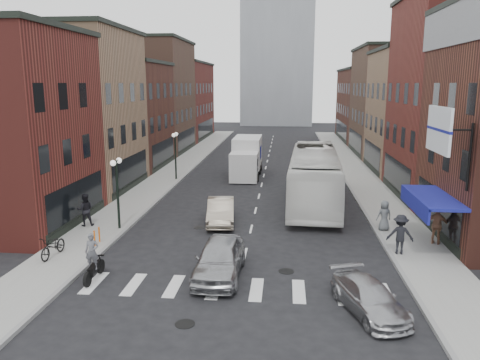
# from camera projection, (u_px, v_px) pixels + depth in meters

# --- Properties ---
(ground) EXTENTS (160.00, 160.00, 0.00)m
(ground) POSITION_uv_depth(u_px,v_px,m) (243.00, 261.00, 21.89)
(ground) COLOR black
(ground) RESTS_ON ground
(sidewalk_left) EXTENTS (3.00, 74.00, 0.15)m
(sidewalk_left) POSITION_uv_depth(u_px,v_px,m) (174.00, 171.00, 44.12)
(sidewalk_left) COLOR gray
(sidewalk_left) RESTS_ON ground
(sidewalk_right) EXTENTS (3.00, 74.00, 0.15)m
(sidewalk_right) POSITION_uv_depth(u_px,v_px,m) (358.00, 174.00, 42.52)
(sidewalk_right) COLOR gray
(sidewalk_right) RESTS_ON ground
(curb_left) EXTENTS (0.20, 74.00, 0.16)m
(curb_left) POSITION_uv_depth(u_px,v_px,m) (190.00, 172.00, 43.99)
(curb_left) COLOR gray
(curb_left) RESTS_ON ground
(curb_right) EXTENTS (0.20, 74.00, 0.16)m
(curb_right) POSITION_uv_depth(u_px,v_px,m) (341.00, 175.00, 42.68)
(curb_right) COLOR gray
(curb_right) RESTS_ON ground
(crosswalk_stripes) EXTENTS (12.00, 2.20, 0.01)m
(crosswalk_stripes) POSITION_uv_depth(u_px,v_px,m) (237.00, 289.00, 18.96)
(crosswalk_stripes) COLOR silver
(crosswalk_stripes) RESTS_ON ground
(bldg_left_mid_a) EXTENTS (10.30, 10.20, 12.30)m
(bldg_left_mid_a) POSITION_uv_depth(u_px,v_px,m) (64.00, 110.00, 35.70)
(bldg_left_mid_a) COLOR #A57C5B
(bldg_left_mid_a) RESTS_ON ground
(bldg_left_mid_b) EXTENTS (10.30, 10.20, 10.30)m
(bldg_left_mid_b) POSITION_uv_depth(u_px,v_px,m) (113.00, 115.00, 45.65)
(bldg_left_mid_b) COLOR #4A221A
(bldg_left_mid_b) RESTS_ON ground
(bldg_left_far_a) EXTENTS (10.30, 12.20, 13.30)m
(bldg_left_far_a) POSITION_uv_depth(u_px,v_px,m) (145.00, 96.00, 56.07)
(bldg_left_far_a) COLOR brown
(bldg_left_far_a) RESTS_ON ground
(bldg_left_far_b) EXTENTS (10.30, 16.20, 11.30)m
(bldg_left_far_b) POSITION_uv_depth(u_px,v_px,m) (173.00, 101.00, 69.92)
(bldg_left_far_b) COLOR maroon
(bldg_left_far_b) RESTS_ON ground
(bldg_right_mid_a) EXTENTS (10.30, 10.20, 14.30)m
(bldg_right_mid_a) POSITION_uv_depth(u_px,v_px,m) (475.00, 98.00, 32.68)
(bldg_right_mid_a) COLOR maroon
(bldg_right_mid_a) RESTS_ON ground
(bldg_right_mid_b) EXTENTS (10.30, 10.20, 11.30)m
(bldg_right_mid_b) POSITION_uv_depth(u_px,v_px,m) (430.00, 112.00, 42.73)
(bldg_right_mid_b) COLOR #A57C5B
(bldg_right_mid_b) RESTS_ON ground
(bldg_right_far_a) EXTENTS (10.30, 12.20, 12.30)m
(bldg_right_far_a) POSITION_uv_depth(u_px,v_px,m) (401.00, 102.00, 53.36)
(bldg_right_far_a) COLOR brown
(bldg_right_far_a) RESTS_ON ground
(bldg_right_far_b) EXTENTS (10.30, 16.20, 10.30)m
(bldg_right_far_b) POSITION_uv_depth(u_px,v_px,m) (377.00, 105.00, 67.21)
(bldg_right_far_b) COLOR #4A221A
(bldg_right_far_b) RESTS_ON ground
(awning_blue) EXTENTS (1.80, 5.00, 0.78)m
(awning_blue) POSITION_uv_depth(u_px,v_px,m) (429.00, 199.00, 22.96)
(awning_blue) COLOR navy
(awning_blue) RESTS_ON ground
(billboard_sign) EXTENTS (1.52, 3.00, 3.70)m
(billboard_sign) POSITION_uv_depth(u_px,v_px,m) (441.00, 131.00, 20.33)
(billboard_sign) COLOR black
(billboard_sign) RESTS_ON ground
(streetlamp_near) EXTENTS (0.32, 1.22, 4.11)m
(streetlamp_near) POSITION_uv_depth(u_px,v_px,m) (117.00, 180.00, 25.89)
(streetlamp_near) COLOR black
(streetlamp_near) RESTS_ON ground
(streetlamp_far) EXTENTS (0.32, 1.22, 4.11)m
(streetlamp_far) POSITION_uv_depth(u_px,v_px,m) (175.00, 147.00, 39.54)
(streetlamp_far) COLOR black
(streetlamp_far) RESTS_ON ground
(bike_rack) EXTENTS (0.08, 0.68, 0.80)m
(bike_rack) POSITION_uv_depth(u_px,v_px,m) (97.00, 236.00, 23.76)
(bike_rack) COLOR #D8590C
(bike_rack) RESTS_ON sidewalk_left
(box_truck) EXTENTS (2.47, 7.81, 3.40)m
(box_truck) POSITION_uv_depth(u_px,v_px,m) (247.00, 157.00, 41.84)
(box_truck) COLOR silver
(box_truck) RESTS_ON ground
(motorcycle_rider) EXTENTS (0.61, 2.02, 2.06)m
(motorcycle_rider) POSITION_uv_depth(u_px,v_px,m) (93.00, 259.00, 19.61)
(motorcycle_rider) COLOR black
(motorcycle_rider) RESTS_ON ground
(transit_bus) EXTENTS (3.89, 13.74, 3.79)m
(transit_bus) POSITION_uv_depth(u_px,v_px,m) (314.00, 177.00, 32.08)
(transit_bus) COLOR white
(transit_bus) RESTS_ON ground
(sedan_left_near) EXTENTS (1.99, 4.80, 1.63)m
(sedan_left_near) POSITION_uv_depth(u_px,v_px,m) (219.00, 259.00, 20.02)
(sedan_left_near) COLOR #A4A5A9
(sedan_left_near) RESTS_ON ground
(sedan_left_far) EXTENTS (2.03, 4.58, 1.46)m
(sedan_left_far) POSITION_uv_depth(u_px,v_px,m) (221.00, 211.00, 27.77)
(sedan_left_far) COLOR #C1B29C
(sedan_left_far) RESTS_ON ground
(curb_car) EXTENTS (2.85, 4.32, 1.16)m
(curb_car) POSITION_uv_depth(u_px,v_px,m) (369.00, 298.00, 16.88)
(curb_car) COLOR #AAAAAF
(curb_car) RESTS_ON ground
(parked_bicycle) EXTENTS (0.82, 2.01, 1.04)m
(parked_bicycle) POSITION_uv_depth(u_px,v_px,m) (53.00, 246.00, 21.99)
(parked_bicycle) COLOR black
(parked_bicycle) RESTS_ON sidewalk_left
(ped_left_solo) EXTENTS (1.04, 0.80, 1.89)m
(ped_left_solo) POSITION_uv_depth(u_px,v_px,m) (85.00, 210.00, 26.71)
(ped_left_solo) COLOR black
(ped_left_solo) RESTS_ON sidewalk_left
(ped_right_a) EXTENTS (1.31, 0.76, 1.93)m
(ped_right_a) POSITION_uv_depth(u_px,v_px,m) (400.00, 234.00, 22.30)
(ped_right_a) COLOR black
(ped_right_a) RESTS_ON sidewalk_right
(ped_right_b) EXTENTS (1.27, 0.98, 1.94)m
(ped_right_b) POSITION_uv_depth(u_px,v_px,m) (437.00, 225.00, 23.66)
(ped_right_b) COLOR #9C6A4F
(ped_right_b) RESTS_ON sidewalk_right
(ped_right_c) EXTENTS (0.93, 0.72, 1.69)m
(ped_right_c) POSITION_uv_depth(u_px,v_px,m) (384.00, 216.00, 25.90)
(ped_right_c) COLOR #585C60
(ped_right_c) RESTS_ON sidewalk_right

